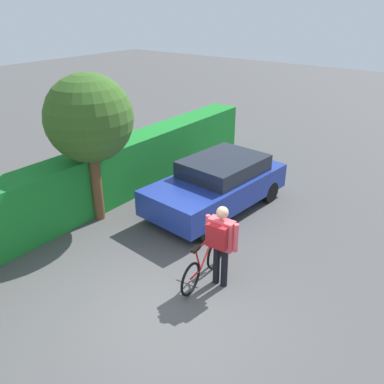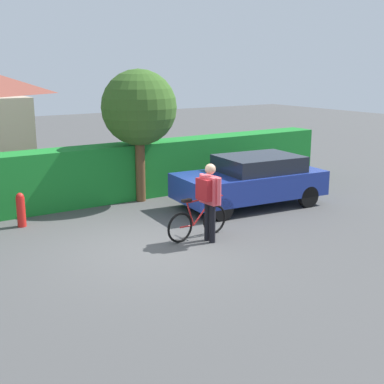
% 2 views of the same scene
% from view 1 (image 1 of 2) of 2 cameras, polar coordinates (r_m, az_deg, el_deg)
% --- Properties ---
extents(ground_plane, '(60.00, 60.00, 0.00)m').
position_cam_1_polar(ground_plane, '(7.44, -3.65, -16.72)').
color(ground_plane, '#464646').
extents(hedge_row, '(16.47, 0.90, 1.54)m').
position_cam_1_polar(hedge_row, '(9.75, -22.53, -2.26)').
color(hedge_row, '#197628').
rests_on(hedge_row, ground).
extents(parked_car_near, '(4.06, 2.15, 1.34)m').
position_cam_1_polar(parked_car_near, '(10.42, 3.66, 1.20)').
color(parked_car_near, navy).
rests_on(parked_car_near, ground).
extents(bicycle, '(1.63, 0.50, 0.94)m').
position_cam_1_polar(bicycle, '(7.94, 1.63, -10.11)').
color(bicycle, black).
rests_on(bicycle, ground).
extents(person_rider, '(0.36, 0.68, 1.69)m').
position_cam_1_polar(person_rider, '(7.45, 4.05, -6.72)').
color(person_rider, black).
rests_on(person_rider, ground).
extents(tree_kerbside, '(2.03, 2.03, 3.59)m').
position_cam_1_polar(tree_kerbside, '(9.56, -14.33, 9.93)').
color(tree_kerbside, brown).
rests_on(tree_kerbside, ground).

